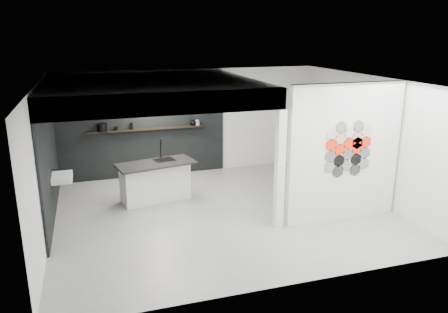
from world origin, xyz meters
TOP-DOWN VIEW (x-y plane):
  - floor at (0.00, 0.00)m, footprint 7.00×6.00m
  - partition_panel at (2.23, -1.00)m, footprint 2.45×0.15m
  - bay_clad_back at (-1.30, 2.97)m, footprint 4.40×0.04m
  - bay_clad_left at (-3.47, 1.00)m, footprint 0.04×4.00m
  - bulkhead at (-1.30, 1.00)m, footprint 4.40×4.00m
  - corner_column at (0.82, -1.00)m, footprint 0.16×0.16m
  - fascia_beam at (-1.30, -0.92)m, footprint 4.40×0.16m
  - wall_basin at (-3.24, 0.80)m, footprint 0.40×0.60m
  - display_shelf at (-1.20, 2.87)m, footprint 3.00×0.15m
  - kitchen_island at (-1.28, 1.13)m, footprint 1.84×1.09m
  - stockpot at (-2.32, 2.87)m, footprint 0.33×0.33m
  - kettle at (0.04, 2.87)m, footprint 0.20×0.20m
  - glass_bowl at (0.15, 2.87)m, footprint 0.16×0.16m
  - glass_vase at (0.15, 2.87)m, footprint 0.14×0.14m
  - bottle_dark at (-1.59, 2.87)m, footprint 0.07×0.07m
  - utensil_cup at (-1.97, 2.87)m, footprint 0.10×0.10m
  - hex_tile_cluster at (2.26, -1.09)m, footprint 1.04×0.02m

SIDE VIEW (x-z plane):
  - floor at x=0.00m, z-range -0.01..0.00m
  - kitchen_island at x=-1.28m, z-range -0.23..1.16m
  - wall_basin at x=-3.24m, z-range 0.79..0.91m
  - bay_clad_back at x=-1.30m, z-range 0.00..2.35m
  - bay_clad_left at x=-3.47m, z-range 0.00..2.35m
  - corner_column at x=0.82m, z-range 0.00..2.35m
  - display_shelf at x=-1.20m, z-range 1.28..1.32m
  - glass_bowl at x=0.15m, z-range 1.32..1.41m
  - utensil_cup at x=-1.97m, z-range 1.32..1.42m
  - glass_vase at x=0.15m, z-range 1.32..1.46m
  - kettle at x=0.04m, z-range 1.32..1.47m
  - partition_panel at x=2.23m, z-range 0.00..2.80m
  - bottle_dark at x=-1.59m, z-range 1.32..1.49m
  - stockpot at x=-2.32m, z-range 1.32..1.52m
  - hex_tile_cluster at x=2.26m, z-range 0.92..2.09m
  - bulkhead at x=-1.30m, z-range 2.35..2.75m
  - fascia_beam at x=-1.30m, z-range 2.35..2.75m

